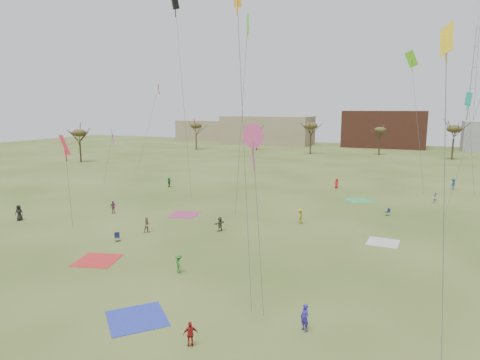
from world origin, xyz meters
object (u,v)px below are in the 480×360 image
at_px(flyer_near_center, 179,264).
at_px(flyer_near_right, 305,318).
at_px(radio_tower, 472,88).
at_px(spectator_fore_a, 190,334).
at_px(camp_chair_left, 117,239).
at_px(camp_chair_right, 387,213).

xyz_separation_m(flyer_near_center, flyer_near_right, (11.34, -4.38, 0.08)).
height_order(flyer_near_center, flyer_near_right, flyer_near_right).
height_order(flyer_near_center, radio_tower, radio_tower).
relative_size(flyer_near_center, spectator_fore_a, 1.05).
bearing_deg(camp_chair_left, radio_tower, 28.94).
distance_m(flyer_near_center, radio_tower, 129.94).
relative_size(flyer_near_right, camp_chair_left, 1.92).
bearing_deg(flyer_near_right, camp_chair_right, 120.86).
xyz_separation_m(camp_chair_right, radio_tower, (16.33, 99.79, 18.95)).
height_order(flyer_near_right, radio_tower, radio_tower).
xyz_separation_m(spectator_fore_a, camp_chair_left, (-15.76, 12.58, -0.45)).
bearing_deg(flyer_near_center, spectator_fore_a, 165.48).
bearing_deg(radio_tower, flyer_near_center, -103.44).
xyz_separation_m(spectator_fore_a, camp_chair_right, (7.48, 33.73, -0.45)).
height_order(camp_chair_left, camp_chair_right, same).
bearing_deg(spectator_fore_a, flyer_near_center, -92.77).
relative_size(spectator_fore_a, radio_tower, 0.03).
xyz_separation_m(camp_chair_left, radio_tower, (39.57, 120.95, 18.95)).
height_order(camp_chair_left, radio_tower, radio_tower).
bearing_deg(camp_chair_right, radio_tower, 132.23).
bearing_deg(flyer_near_center, radio_tower, -63.75).
bearing_deg(camp_chair_left, flyer_near_center, -66.17).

